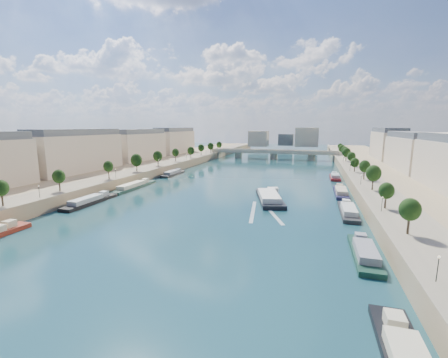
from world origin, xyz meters
The scene contains 17 objects.
ground centered at (0.00, 100.00, 0.00)m, with size 700.00×700.00×0.00m, color #0B3033.
quay_left centered at (-72.00, 100.00, 2.50)m, with size 44.00×520.00×5.00m, color #9E8460.
quay_right centered at (72.00, 100.00, 2.50)m, with size 44.00×520.00×5.00m, color #9E8460.
pave_left centered at (-57.00, 100.00, 5.05)m, with size 14.00×520.00×0.10m, color gray.
pave_right centered at (57.00, 100.00, 5.05)m, with size 14.00×520.00×0.10m, color gray.
trees_left centered at (-55.00, 102.00, 10.48)m, with size 4.80×268.80×8.26m.
trees_right centered at (55.00, 110.00, 10.48)m, with size 4.80×268.80×8.26m.
lamps_left centered at (-52.50, 90.00, 7.78)m, with size 0.36×200.36×4.28m.
lamps_right centered at (52.50, 105.00, 7.78)m, with size 0.36×200.36×4.28m.
buildings_left centered at (-85.00, 112.00, 16.45)m, with size 16.00×226.00×23.20m.
buildings_right centered at (85.00, 112.00, 16.45)m, with size 16.00×226.00×23.20m.
skyline centered at (3.19, 319.52, 14.66)m, with size 79.00×42.00×22.00m.
bridge centered at (0.00, 219.31, 5.08)m, with size 112.00×12.00×8.15m.
tour_barge centered at (18.02, 68.79, 1.13)m, with size 15.74×30.30×3.95m.
wake centered at (18.02, 52.23, 0.02)m, with size 14.38×25.90×0.04m.
moored_barges_left centered at (-45.50, 43.81, 0.84)m, with size 5.00×160.24×3.60m.
moored_barges_right centered at (45.50, 55.46, 0.84)m, with size 5.00×159.46×3.60m.
Camera 1 is at (33.64, -44.74, 28.48)m, focal length 24.00 mm.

